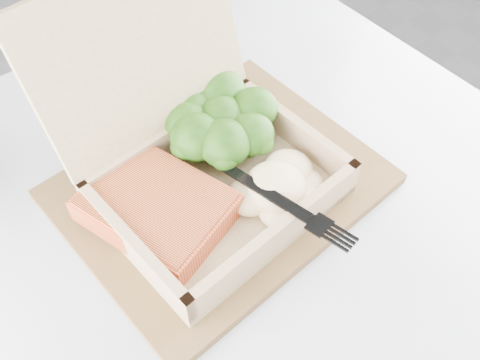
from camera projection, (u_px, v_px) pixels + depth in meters
floor at (38, 269)px, 1.29m from camera, size 4.00×4.00×0.00m
cafe_table at (234, 297)px, 0.69m from camera, size 0.73×0.73×0.70m
serving_tray at (220, 187)px, 0.56m from camera, size 0.33×0.27×0.01m
takeout_container at (195, 148)px, 0.52m from camera, size 0.24×0.24×0.20m
salmon_fillet at (157, 207)px, 0.51m from camera, size 0.14×0.16×0.03m
broccoli_pile at (222, 124)px, 0.56m from camera, size 0.13×0.13×0.05m
mashed_potatoes at (276, 187)px, 0.52m from camera, size 0.10×0.09×0.03m
plastic_fork at (250, 180)px, 0.51m from camera, size 0.04×0.16×0.02m
receipt at (105, 102)px, 0.65m from camera, size 0.07×0.13×0.00m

